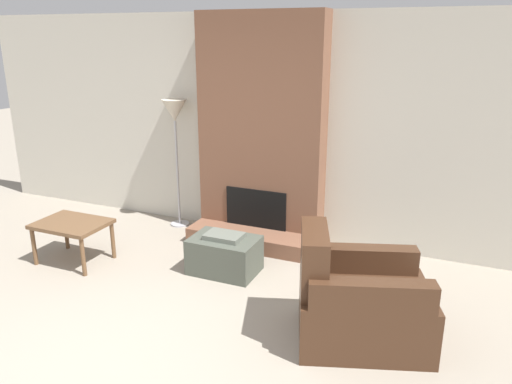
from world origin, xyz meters
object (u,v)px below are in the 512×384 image
at_px(ottoman, 224,254).
at_px(armchair, 355,305).
at_px(side_table, 72,227).
at_px(floor_lamp_left, 175,118).

distance_m(ottoman, armchair, 1.63).
relative_size(ottoman, armchair, 0.57).
distance_m(armchair, side_table, 3.10).
distance_m(side_table, floor_lamp_left, 1.76).
height_order(ottoman, floor_lamp_left, floor_lamp_left).
bearing_deg(floor_lamp_left, ottoman, -40.71).
relative_size(side_table, floor_lamp_left, 0.46).
xyz_separation_m(armchair, floor_lamp_left, (-2.62, 1.64, 1.08)).
bearing_deg(armchair, side_table, 66.67).
relative_size(ottoman, side_table, 0.93).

